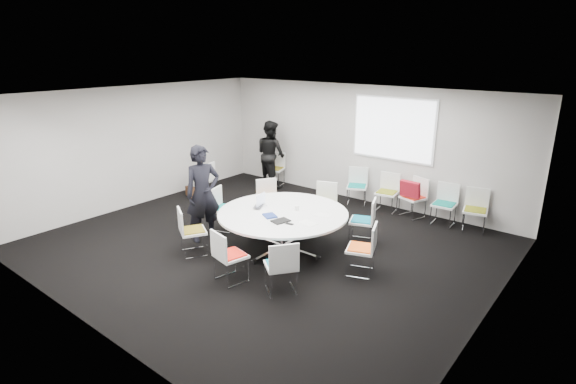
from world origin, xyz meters
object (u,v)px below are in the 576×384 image
Objects in this scene: laptop at (261,206)px; person_main at (203,194)px; chair_ring_c at (324,211)px; chair_ring_d at (269,208)px; chair_back_b at (386,200)px; brown_bag at (191,192)px; person_back at (271,154)px; chair_ring_g at (230,265)px; chair_back_d at (444,212)px; chair_ring_b at (362,229)px; chair_back_a at (357,193)px; conference_table at (283,221)px; chair_ring_f at (193,240)px; chair_ring_h at (281,276)px; chair_spare_left at (204,186)px; chair_ring_e at (225,217)px; chair_person_back at (275,175)px; chair_ring_a at (361,258)px; chair_back_c at (413,205)px; chair_back_e at (474,218)px; maroon_bag at (203,172)px; cup at (297,208)px.

person_main is at bearing 92.43° from laptop.
chair_ring_c is 1.21m from chair_ring_d.
brown_bag is (-4.38, -2.09, -0.16)m from chair_back_b.
person_back is 2.33m from brown_bag.
chair_back_d is at bearing 81.83° from chair_ring_g.
chair_ring_b is 2.25m from chair_back_a.
chair_ring_c is 1.53m from chair_back_a.
conference_table is 3.13m from chair_back_b.
chair_ring_f is 1.00× the size of chair_back_b.
chair_ring_g is 1.00× the size of chair_ring_h.
conference_table is 2.72× the size of chair_spare_left.
person_back is (-1.26, 2.93, 0.62)m from chair_ring_e.
conference_table is at bearing 76.45° from chair_ring_f.
chair_ring_b is 4.28m from chair_person_back.
chair_ring_e is at bearing 27.26° from person_main.
brown_bag is at bearing 16.48° from chair_back_d.
conference_table is 2.72× the size of chair_ring_c.
chair_ring_e is at bearing 13.78° from chair_ring_d.
chair_spare_left is (-2.02, 1.20, 0.00)m from chair_ring_e.
chair_spare_left is at bearing 57.20° from chair_ring_a.
chair_ring_h is at bearing 46.87° from chair_ring_e.
chair_back_c is (1.08, 4.59, 0.00)m from chair_ring_g.
chair_ring_b is at bearing 49.07° from conference_table.
chair_ring_a is 0.49× the size of person_back.
conference_table is 6.88× the size of laptop.
person_main reaches higher than chair_spare_left.
chair_ring_g is 5.33m from person_back.
chair_ring_a is 2.29m from chair_ring_c.
chair_ring_b and chair_back_e have the same top height.
chair_person_back is (-4.71, 0.01, 0.00)m from chair_back_d.
chair_ring_c is 2.63m from person_main.
chair_back_d is at bearing -21.56° from person_main.
chair_ring_g is at bearing 17.28° from chair_ring_f.
person_main reaches higher than chair_ring_e.
chair_back_b is 4.26m from person_main.
chair_ring_g reaches higher than conference_table.
chair_ring_f is at bearing 93.91° from chair_person_back.
chair_back_d and chair_spare_left have the same top height.
chair_ring_b is at bearing -0.22° from maroon_bag.
chair_ring_b is 1.00× the size of chair_ring_g.
chair_back_e reaches higher than cup.
chair_spare_left is (-5.47, -1.89, 0.00)m from chair_back_d.
person_back is at bearing 79.20° from chair_ring_h.
chair_back_c is at bearing -12.70° from chair_back_e.
chair_back_a is 3.84m from chair_spare_left.
maroon_bag is at bearing 15.25° from chair_back_d.
chair_person_back is (-2.60, 0.03, 0.00)m from chair_back_a.
chair_ring_b is at bearing -33.54° from person_main.
chair_ring_a and chair_ring_g have the same top height.
laptop is (-0.61, 1.44, 0.47)m from chair_ring_g.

